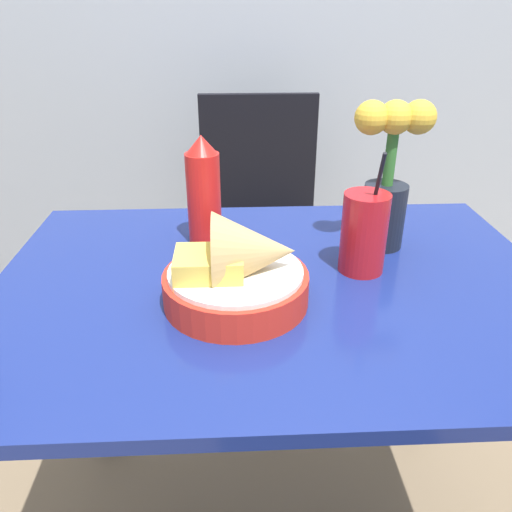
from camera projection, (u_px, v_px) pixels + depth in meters
name	position (u px, v px, depth m)	size (l,w,h in m)	color
dining_table	(274.00, 333.00, 0.95)	(1.01, 0.72, 0.73)	navy
chair_far_window	(260.00, 207.00, 1.73)	(0.40, 0.40, 0.90)	black
food_basket	(241.00, 272.00, 0.81)	(0.24, 0.24, 0.16)	red
ketchup_bottle	(204.00, 192.00, 0.99)	(0.07, 0.07, 0.22)	red
drink_cup	(364.00, 235.00, 0.90)	(0.08, 0.08, 0.23)	red
flower_vase	(388.00, 174.00, 0.96)	(0.15, 0.09, 0.29)	black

